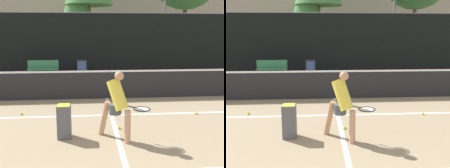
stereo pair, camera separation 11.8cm
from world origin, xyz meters
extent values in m
cube|color=white|center=(0.00, 6.17, 0.00)|extent=(8.25, 0.10, 0.01)
cube|color=white|center=(0.00, 5.61, 0.00)|extent=(0.10, 4.78, 0.01)
cube|color=#232326|center=(0.00, 8.00, 0.47)|extent=(11.00, 0.02, 0.95)
cube|color=white|center=(0.00, 8.00, 0.92)|extent=(11.00, 0.03, 0.06)
cube|color=black|center=(0.00, 13.43, 1.57)|extent=(24.00, 0.06, 3.15)
cylinder|color=slate|center=(0.00, 13.43, 3.17)|extent=(24.00, 0.04, 0.04)
cylinder|color=tan|center=(0.16, 4.35, 0.34)|extent=(0.12, 0.12, 0.67)
cylinder|color=tan|center=(-0.27, 4.79, 0.38)|extent=(0.31, 0.31, 0.77)
cylinder|color=#3F474C|center=(-0.06, 4.58, 0.64)|extent=(0.25, 0.25, 0.20)
cylinder|color=yellow|center=(-0.02, 4.54, 0.95)|extent=(0.46, 0.44, 0.72)
sphere|color=tan|center=(0.01, 4.51, 1.34)|extent=(0.18, 0.18, 0.18)
cylinder|color=#262628|center=(0.23, 4.59, 0.69)|extent=(0.23, 0.23, 0.03)
torus|color=#262628|center=(0.45, 4.37, 0.69)|extent=(0.48, 0.48, 0.02)
cylinder|color=beige|center=(0.45, 4.37, 0.69)|extent=(0.37, 0.37, 0.01)
sphere|color=#D1E033|center=(0.09, 5.15, 0.03)|extent=(0.07, 0.07, 0.07)
sphere|color=#D1E033|center=(2.28, 6.05, 0.03)|extent=(0.07, 0.07, 0.07)
sphere|color=#D1E033|center=(-2.41, 6.42, 0.03)|extent=(0.07, 0.07, 0.07)
cube|color=#4C4C51|center=(-1.11, 4.74, 0.35)|extent=(0.28, 0.28, 0.70)
cube|color=#D1E033|center=(-1.11, 4.74, 0.68)|extent=(0.25, 0.25, 0.06)
cube|color=#33724C|center=(-2.76, 12.11, 0.44)|extent=(1.47, 0.45, 0.04)
cube|color=#33724C|center=(-2.77, 12.29, 0.65)|extent=(1.45, 0.13, 0.42)
cube|color=#333338|center=(-3.34, 12.07, 0.22)|extent=(0.06, 0.32, 0.44)
cube|color=#333338|center=(-2.18, 12.15, 0.22)|extent=(0.06, 0.32, 0.44)
cylinder|color=#384C7F|center=(-0.92, 12.35, 0.41)|extent=(0.47, 0.47, 0.82)
cylinder|color=black|center=(-0.92, 12.35, 0.84)|extent=(0.49, 0.49, 0.04)
cube|color=navy|center=(2.01, 16.22, 0.45)|extent=(1.84, 4.58, 0.91)
cube|color=#1E2328|center=(2.01, 15.99, 1.21)|extent=(1.55, 2.75, 0.60)
cylinder|color=black|center=(2.84, 17.69, 0.30)|extent=(0.18, 0.60, 0.60)
cylinder|color=black|center=(2.84, 14.76, 0.30)|extent=(0.18, 0.60, 0.60)
cylinder|color=slate|center=(4.59, 17.40, 3.90)|extent=(0.16, 0.16, 7.79)
cylinder|color=brown|center=(-0.49, 21.79, 2.18)|extent=(0.28, 0.28, 4.36)
cylinder|color=brown|center=(-1.47, 21.54, 1.47)|extent=(0.28, 0.28, 2.95)
cylinder|color=brown|center=(6.29, 18.20, 2.24)|extent=(0.28, 0.28, 4.49)
cube|color=gray|center=(0.00, 26.77, 3.31)|extent=(36.00, 2.40, 6.62)
camera|label=1|loc=(-0.58, -0.51, 2.17)|focal=42.00mm
camera|label=2|loc=(-0.46, -0.52, 2.17)|focal=42.00mm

